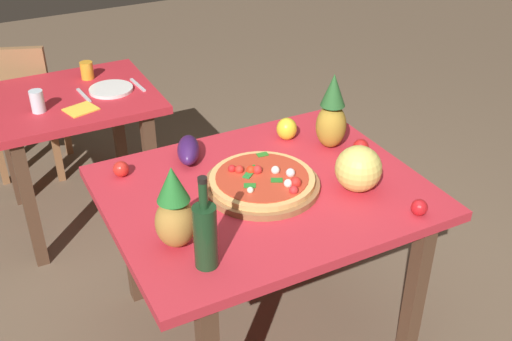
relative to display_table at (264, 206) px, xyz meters
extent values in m
plane|color=brown|center=(0.00, 0.00, -0.64)|extent=(10.00, 10.00, 0.00)
cube|color=#513524|center=(0.43, -0.43, -0.30)|extent=(0.06, 0.06, 0.68)
cube|color=#513524|center=(-0.43, 0.43, -0.30)|extent=(0.06, 0.06, 0.68)
cube|color=#513524|center=(0.43, 0.43, -0.30)|extent=(0.06, 0.06, 0.68)
cube|color=red|center=(0.00, 0.00, 0.06)|extent=(1.19, 0.97, 0.04)
cube|color=#513524|center=(-0.78, 0.89, -0.30)|extent=(0.06, 0.06, 0.68)
cube|color=#513524|center=(-0.18, 0.89, -0.30)|extent=(0.06, 0.06, 0.68)
cube|color=#513524|center=(-0.78, 1.50, -0.30)|extent=(0.06, 0.06, 0.68)
cube|color=#513524|center=(-0.18, 1.50, -0.30)|extent=(0.06, 0.06, 0.68)
cube|color=red|center=(-0.48, 1.20, 0.06)|extent=(0.85, 0.71, 0.04)
cube|color=#94613B|center=(-0.41, 1.94, -0.44)|extent=(0.04, 0.04, 0.41)
cube|color=#94613B|center=(-0.72, 2.06, -0.44)|extent=(0.04, 0.04, 0.41)
cube|color=#94613B|center=(-0.53, 1.64, -0.44)|extent=(0.04, 0.04, 0.41)
cube|color=#94613B|center=(-0.62, 1.85, -0.21)|extent=(0.52, 0.52, 0.04)
cube|color=olive|center=(-0.69, 1.68, 0.01)|extent=(0.39, 0.18, 0.40)
cylinder|color=#94613B|center=(-0.01, 0.01, 0.10)|extent=(0.44, 0.44, 0.02)
cylinder|color=#E7B165|center=(-0.01, 0.01, 0.12)|extent=(0.40, 0.40, 0.02)
cylinder|color=#C53C24|center=(-0.01, 0.01, 0.13)|extent=(0.35, 0.35, 0.00)
sphere|color=red|center=(0.07, -0.10, 0.15)|extent=(0.04, 0.04, 0.04)
sphere|color=red|center=(-0.07, 0.08, 0.14)|extent=(0.03, 0.03, 0.03)
sphere|color=red|center=(-0.03, 0.05, 0.14)|extent=(0.04, 0.04, 0.04)
sphere|color=red|center=(0.04, -0.14, 0.14)|extent=(0.03, 0.03, 0.03)
sphere|color=red|center=(-0.01, 0.04, 0.14)|extent=(0.04, 0.04, 0.04)
sphere|color=red|center=(-0.09, 0.10, 0.14)|extent=(0.03, 0.03, 0.03)
cube|color=#258534|center=(-0.05, 0.03, 0.14)|extent=(0.05, 0.05, 0.00)
cube|color=#29812B|center=(-0.08, -0.03, 0.14)|extent=(0.05, 0.05, 0.00)
cube|color=#237925|center=(-0.01, 0.07, 0.14)|extent=(0.04, 0.05, 0.00)
cube|color=#318528|center=(0.07, 0.15, 0.14)|extent=(0.05, 0.03, 0.00)
cube|color=#267A26|center=(0.03, -0.05, 0.14)|extent=(0.05, 0.04, 0.00)
sphere|color=white|center=(0.09, -0.04, 0.15)|extent=(0.04, 0.04, 0.04)
sphere|color=white|center=(0.05, -0.09, 0.14)|extent=(0.03, 0.03, 0.03)
sphere|color=white|center=(-0.09, -0.07, 0.14)|extent=(0.02, 0.02, 0.02)
sphere|color=white|center=(0.05, 0.01, 0.15)|extent=(0.03, 0.03, 0.03)
cylinder|color=#1A3A1E|center=(-0.37, -0.31, 0.19)|extent=(0.08, 0.08, 0.22)
cylinder|color=#1A3A1E|center=(-0.37, -0.31, 0.35)|extent=(0.03, 0.03, 0.09)
cylinder|color=black|center=(-0.37, -0.31, 0.40)|extent=(0.03, 0.03, 0.02)
ellipsoid|color=#AF882C|center=(0.40, 0.16, 0.18)|extent=(0.13, 0.13, 0.19)
cone|color=#285F2A|center=(0.40, 0.16, 0.35)|extent=(0.10, 0.10, 0.14)
ellipsoid|color=#B17F38|center=(-0.42, -0.17, 0.17)|extent=(0.13, 0.13, 0.18)
cone|color=#27762E|center=(-0.42, -0.17, 0.32)|extent=(0.11, 0.11, 0.12)
sphere|color=#E5D165|center=(0.31, -0.16, 0.17)|extent=(0.18, 0.18, 0.18)
ellipsoid|color=yellow|center=(0.27, 0.31, 0.13)|extent=(0.09, 0.09, 0.10)
ellipsoid|color=#3B1A56|center=(-0.17, 0.33, 0.13)|extent=(0.16, 0.22, 0.09)
sphere|color=red|center=(0.41, -0.41, 0.11)|extent=(0.06, 0.06, 0.06)
sphere|color=red|center=(-0.46, 0.34, 0.12)|extent=(0.06, 0.06, 0.06)
sphere|color=red|center=(0.48, 0.05, 0.12)|extent=(0.07, 0.07, 0.07)
cylinder|color=orange|center=(-0.33, 1.37, 0.13)|extent=(0.07, 0.07, 0.09)
cylinder|color=silver|center=(-0.64, 1.08, 0.14)|extent=(0.07, 0.07, 0.11)
cylinder|color=white|center=(-0.27, 1.16, 0.09)|extent=(0.22, 0.22, 0.02)
cube|color=silver|center=(-0.41, 1.16, 0.09)|extent=(0.03, 0.18, 0.01)
cube|color=silver|center=(-0.13, 1.16, 0.09)|extent=(0.03, 0.18, 0.01)
cube|color=yellow|center=(-0.46, 1.01, 0.09)|extent=(0.17, 0.15, 0.01)
camera|label=1|loc=(-0.93, -1.73, 1.36)|focal=43.16mm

